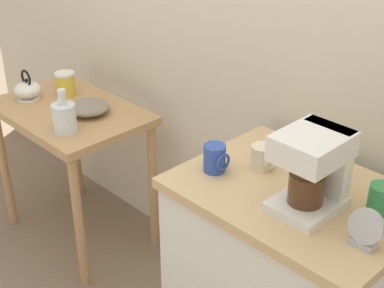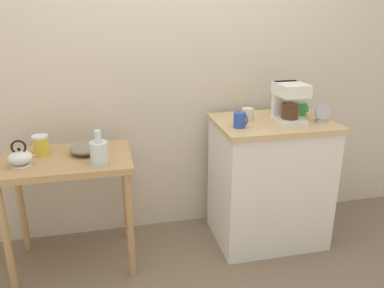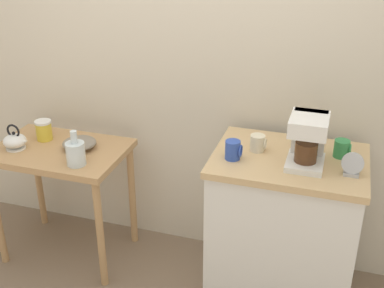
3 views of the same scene
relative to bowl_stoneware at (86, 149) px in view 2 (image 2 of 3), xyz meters
name	(u,v)px [view 2 (image 2 of 3)]	position (x,y,z in m)	size (l,w,h in m)	color
ground_plane	(177,249)	(0.56, -0.05, -0.79)	(8.00, 8.00, 0.00)	#7A6651
back_wall	(177,41)	(0.66, 0.37, 0.61)	(4.40, 0.10, 2.80)	beige
wooden_table	(68,174)	(-0.12, -0.04, -0.15)	(0.78, 0.53, 0.75)	tan
kitchen_counter	(269,181)	(1.24, -0.03, -0.34)	(0.78, 0.58, 0.90)	white
bowl_stoneware	(86,149)	(0.00, 0.00, 0.00)	(0.20, 0.20, 0.06)	gray
teakettle	(21,158)	(-0.36, -0.12, 0.02)	(0.17, 0.14, 0.16)	white
glass_carafe_vase	(99,152)	(0.08, -0.19, 0.04)	(0.11, 0.11, 0.20)	silver
canister_enamel	(41,145)	(-0.27, 0.05, 0.03)	(0.10, 0.10, 0.12)	gold
coffee_maker	(289,101)	(1.32, -0.07, 0.25)	(0.18, 0.22, 0.26)	white
mug_blue	(240,120)	(0.96, -0.13, 0.16)	(0.08, 0.08, 0.10)	#2D4CAD
mug_small_cream	(248,115)	(1.06, 0.00, 0.16)	(0.08, 0.08, 0.09)	beige
mug_tall_green	(301,109)	(1.48, 0.06, 0.16)	(0.08, 0.08, 0.09)	#338C4C
table_clock	(322,114)	(1.54, -0.13, 0.17)	(0.10, 0.05, 0.12)	#B2B5BA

